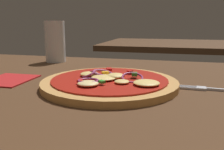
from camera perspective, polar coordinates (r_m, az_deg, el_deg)
dining_table at (r=0.48m, az=1.30°, el=-5.79°), size 1.50×0.83×0.03m
pizza at (r=0.50m, az=-0.57°, el=-1.70°), size 0.28×0.28×0.03m
fork at (r=0.52m, az=23.11°, el=-3.14°), size 0.17×0.02×0.01m
beer_glass at (r=0.84m, az=-13.11°, el=7.00°), size 0.07×0.07×0.13m
napkin at (r=0.61m, az=-23.01°, el=-1.05°), size 0.10×0.12×0.00m
background_table at (r=1.65m, az=14.09°, el=6.79°), size 0.87×0.65×0.03m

